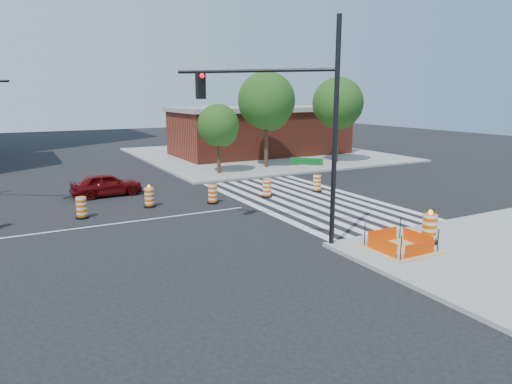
# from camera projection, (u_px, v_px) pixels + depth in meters

# --- Properties ---
(ground) EXTENTS (120.00, 120.00, 0.00)m
(ground) POSITION_uv_depth(u_px,v_px,m) (101.00, 226.00, 20.28)
(ground) COLOR black
(ground) RESTS_ON ground
(sidewalk_ne) EXTENTS (22.00, 22.00, 0.15)m
(sidewalk_ne) POSITION_uv_depth(u_px,v_px,m) (260.00, 154.00, 44.11)
(sidewalk_ne) COLOR gray
(sidewalk_ne) RESTS_ON ground
(crosswalk_east) EXTENTS (6.75, 13.50, 0.01)m
(crosswalk_east) POSITION_uv_depth(u_px,v_px,m) (305.00, 199.00, 25.35)
(crosswalk_east) COLOR silver
(crosswalk_east) RESTS_ON ground
(lane_centerline) EXTENTS (14.00, 0.12, 0.01)m
(lane_centerline) POSITION_uv_depth(u_px,v_px,m) (101.00, 225.00, 20.28)
(lane_centerline) COLOR silver
(lane_centerline) RESTS_ON ground
(excavation_pit) EXTENTS (2.20, 2.20, 0.90)m
(excavation_pit) POSITION_uv_depth(u_px,v_px,m) (400.00, 248.00, 16.65)
(excavation_pit) COLOR tan
(excavation_pit) RESTS_ON ground
(brick_storefront) EXTENTS (16.50, 8.50, 4.60)m
(brick_storefront) POSITION_uv_depth(u_px,v_px,m) (260.00, 131.00, 43.65)
(brick_storefront) COLOR maroon
(brick_storefront) RESTS_ON ground
(red_coupe) EXTENTS (4.02, 1.79, 1.34)m
(red_coupe) POSITION_uv_depth(u_px,v_px,m) (107.00, 184.00, 26.15)
(red_coupe) COLOR #570708
(red_coupe) RESTS_ON ground
(signal_pole_se) EXTENTS (4.48, 4.58, 8.29)m
(signal_pole_se) POSITION_uv_depth(u_px,v_px,m) (289.00, 112.00, 16.91)
(signal_pole_se) COLOR black
(signal_pole_se) RESTS_ON ground
(pit_drum) EXTENTS (0.67, 0.67, 1.31)m
(pit_drum) POSITION_uv_depth(u_px,v_px,m) (429.00, 229.00, 17.31)
(pit_drum) COLOR black
(pit_drum) RESTS_ON ground
(barricade) EXTENTS (0.64, 0.58, 0.97)m
(barricade) POSITION_uv_depth(u_px,v_px,m) (434.00, 221.00, 18.47)
(barricade) COLOR #E95B04
(barricade) RESTS_ON ground
(tree_north_c) EXTENTS (3.04, 3.00, 5.10)m
(tree_north_c) POSITION_uv_depth(u_px,v_px,m) (219.00, 128.00, 32.57)
(tree_north_c) COLOR #382314
(tree_north_c) RESTS_ON ground
(tree_north_d) EXTENTS (4.40, 4.40, 7.48)m
(tree_north_d) POSITION_uv_depth(u_px,v_px,m) (267.00, 104.00, 34.99)
(tree_north_d) COLOR #382314
(tree_north_d) RESTS_ON ground
(tree_north_e) EXTENTS (4.21, 4.21, 7.15)m
(tree_north_e) POSITION_uv_depth(u_px,v_px,m) (338.00, 106.00, 37.69)
(tree_north_e) COLOR #382314
(tree_north_e) RESTS_ON ground
(median_drum_3) EXTENTS (0.60, 0.60, 1.02)m
(median_drum_3) POSITION_uv_depth(u_px,v_px,m) (82.00, 208.00, 21.40)
(median_drum_3) COLOR black
(median_drum_3) RESTS_ON ground
(median_drum_4) EXTENTS (0.60, 0.60, 1.18)m
(median_drum_4) POSITION_uv_depth(u_px,v_px,m) (149.00, 198.00, 23.56)
(median_drum_4) COLOR black
(median_drum_4) RESTS_ON ground
(median_drum_5) EXTENTS (0.60, 0.60, 1.02)m
(median_drum_5) POSITION_uv_depth(u_px,v_px,m) (213.00, 195.00, 24.37)
(median_drum_5) COLOR black
(median_drum_5) RESTS_ON ground
(median_drum_6) EXTENTS (0.60, 0.60, 1.02)m
(median_drum_6) POSITION_uv_depth(u_px,v_px,m) (267.00, 189.00, 25.81)
(median_drum_6) COLOR black
(median_drum_6) RESTS_ON ground
(median_drum_7) EXTENTS (0.60, 0.60, 1.02)m
(median_drum_7) POSITION_uv_depth(u_px,v_px,m) (317.00, 184.00, 27.32)
(median_drum_7) COLOR black
(median_drum_7) RESTS_ON ground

